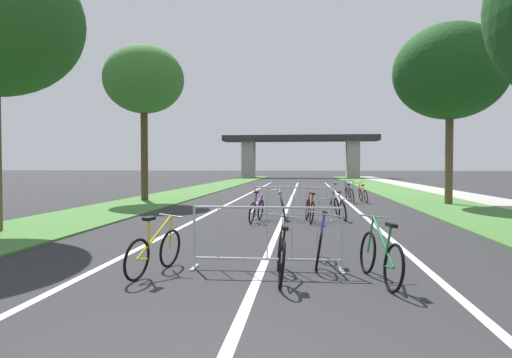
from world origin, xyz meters
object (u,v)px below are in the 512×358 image
object	(u,v)px
tree_right_pine_near	(450,72)
crowd_barrier_second	(293,204)
crowd_barrier_nearest	(267,238)
bicycle_silver_8	(332,196)
bicycle_red_1	(310,209)
bicycle_teal_4	(283,207)
bicycle_purple_10	(257,210)
bicycle_yellow_6	(155,251)
bicycle_purple_0	(349,194)
bicycle_white_5	(340,208)
tree_left_cypress_far	(144,80)
bicycle_green_3	(380,257)
crowd_barrier_third	(326,191)
bicycle_blue_7	(320,243)
bicycle_orange_2	(363,195)
bicycle_black_9	(281,255)

from	to	relation	value
tree_right_pine_near	crowd_barrier_second	xyz separation A→B (m)	(-6.60, -6.20, -5.24)
crowd_barrier_nearest	bicycle_silver_8	world-z (taller)	crowd_barrier_nearest
bicycle_red_1	bicycle_teal_4	xyz separation A→B (m)	(-0.86, 0.93, -0.01)
bicycle_purple_10	bicycle_yellow_6	bearing A→B (deg)	-89.40
bicycle_purple_10	bicycle_purple_0	bearing A→B (deg)	72.84
tree_right_pine_near	bicycle_white_5	world-z (taller)	tree_right_pine_near
tree_left_cypress_far	bicycle_yellow_6	bearing A→B (deg)	-69.06
bicycle_green_3	bicycle_yellow_6	xyz separation A→B (m)	(-3.46, 0.12, -0.01)
tree_left_cypress_far	bicycle_teal_4	world-z (taller)	tree_left_cypress_far
crowd_barrier_nearest	bicycle_red_1	world-z (taller)	crowd_barrier_nearest
tree_left_cypress_far	bicycle_purple_0	world-z (taller)	tree_left_cypress_far
crowd_barrier_nearest	crowd_barrier_third	world-z (taller)	same
bicycle_yellow_6	bicycle_white_5	bearing A→B (deg)	78.51
bicycle_green_3	bicycle_white_5	size ratio (longest dim) A/B	1.07
crowd_barrier_nearest	bicycle_purple_10	size ratio (longest dim) A/B	1.46
bicycle_red_1	bicycle_purple_10	xyz separation A→B (m)	(-1.63, -0.02, -0.03)
bicycle_white_5	bicycle_blue_7	distance (m)	6.70
crowd_barrier_nearest	bicycle_orange_2	distance (m)	14.28
bicycle_white_5	bicycle_blue_7	bearing A→B (deg)	-104.95
crowd_barrier_third	bicycle_orange_2	world-z (taller)	crowd_barrier_third
crowd_barrier_nearest	bicycle_silver_8	distance (m)	12.99
bicycle_white_5	bicycle_purple_10	xyz separation A→B (m)	(-2.59, -0.84, -0.01)
bicycle_red_1	bicycle_blue_7	xyz separation A→B (m)	(0.11, -5.83, -0.01)
crowd_barrier_nearest	bicycle_yellow_6	xyz separation A→B (m)	(-1.74, -0.47, -0.16)
bicycle_purple_10	crowd_barrier_third	bearing A→B (deg)	79.08
tree_right_pine_near	bicycle_green_3	bearing A→B (deg)	-110.79
bicycle_black_9	crowd_barrier_nearest	bearing A→B (deg)	110.63
bicycle_orange_2	bicycle_yellow_6	bearing A→B (deg)	-115.79
bicycle_teal_4	bicycle_orange_2	bearing A→B (deg)	59.37
bicycle_blue_7	tree_left_cypress_far	bearing A→B (deg)	-55.26
bicycle_green_3	crowd_barrier_second	bearing A→B (deg)	90.91
bicycle_purple_0	bicycle_white_5	bearing A→B (deg)	-105.06
bicycle_orange_2	bicycle_green_3	bearing A→B (deg)	-102.68
bicycle_green_3	bicycle_blue_7	xyz separation A→B (m)	(-0.84, 1.09, -0.00)
tree_left_cypress_far	bicycle_black_9	distance (m)	16.69
bicycle_purple_0	bicycle_yellow_6	world-z (taller)	bicycle_purple_0
crowd_barrier_second	bicycle_green_3	distance (m)	7.46
bicycle_red_1	bicycle_blue_7	size ratio (longest dim) A/B	1.08
bicycle_red_1	bicycle_orange_2	distance (m)	7.97
tree_left_cypress_far	tree_right_pine_near	size ratio (longest dim) A/B	0.95
tree_left_cypress_far	bicycle_blue_7	xyz separation A→B (m)	(7.94, -12.92, -5.43)
bicycle_purple_0	bicycle_purple_10	distance (m)	8.33
crowd_barrier_nearest	bicycle_green_3	size ratio (longest dim) A/B	1.43
tree_right_pine_near	crowd_barrier_third	bearing A→B (deg)	174.27
bicycle_teal_4	bicycle_yellow_6	distance (m)	7.91
bicycle_teal_4	bicycle_purple_0	bearing A→B (deg)	63.73
crowd_barrier_second	bicycle_black_9	distance (m)	7.28
tree_right_pine_near	crowd_barrier_second	bearing A→B (deg)	-136.79
bicycle_orange_2	bicycle_white_5	bearing A→B (deg)	-109.61
tree_right_pine_near	bicycle_red_1	size ratio (longest dim) A/B	4.47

